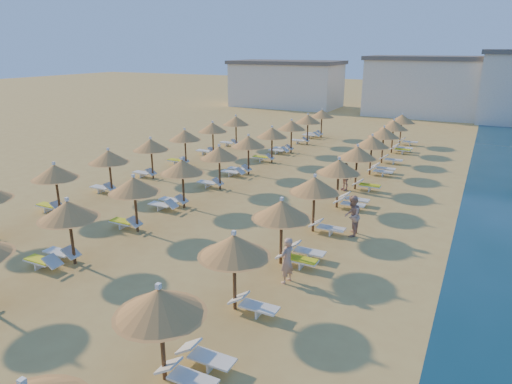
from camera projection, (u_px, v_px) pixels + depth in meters
The scene contains 9 objects.
ground at pixel (203, 242), 20.45m from camera, with size 220.00×220.00×0.00m, color tan.
hotel_blocks at pixel (421, 86), 57.02m from camera, with size 48.58×10.39×8.10m.
parasol_row_east at pixel (328, 176), 22.54m from camera, with size 2.38×43.84×2.81m.
parasol_row_west at pixel (202, 160), 25.72m from camera, with size 2.38×43.84×2.81m.
parasol_row_inland at pixel (131, 151), 27.93m from camera, with size 2.38×28.77×2.81m.
loungers at pixel (230, 198), 25.26m from camera, with size 15.63×42.03×0.66m.
beachgoer_a at pixel (287, 260), 16.66m from camera, with size 0.65×0.43×1.78m, color tan.
beachgoer_c at pixel (345, 177), 27.57m from camera, with size 1.00×0.42×1.71m, color tan.
beachgoer_b at pixel (352, 216), 20.85m from camera, with size 0.93×0.73×1.92m, color tan.
Camera 1 is at (10.62, -15.71, 8.33)m, focal length 32.00 mm.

